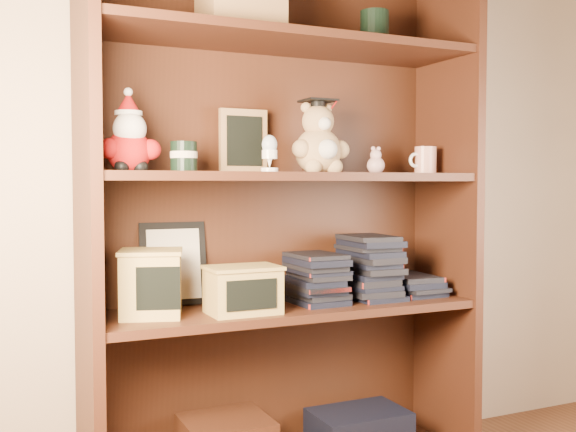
% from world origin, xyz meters
% --- Properties ---
extents(bookcase, '(1.20, 0.35, 1.60)m').
position_xyz_m(bookcase, '(-0.18, 1.36, 0.78)').
color(bookcase, '#3F1F12').
rests_on(bookcase, ground).
extents(shelf_lower, '(1.14, 0.33, 0.02)m').
position_xyz_m(shelf_lower, '(-0.18, 1.30, 0.54)').
color(shelf_lower, '#3F1F12').
rests_on(shelf_lower, ground).
extents(shelf_upper, '(1.14, 0.33, 0.02)m').
position_xyz_m(shelf_upper, '(-0.18, 1.30, 0.94)').
color(shelf_upper, '#3F1F12').
rests_on(shelf_upper, ground).
extents(santa_plush, '(0.16, 0.12, 0.23)m').
position_xyz_m(santa_plush, '(-0.65, 1.30, 1.03)').
color(santa_plush, '#A50F0F').
rests_on(santa_plush, shelf_upper).
extents(teachers_tin, '(0.08, 0.08, 0.08)m').
position_xyz_m(teachers_tin, '(-0.50, 1.30, 0.99)').
color(teachers_tin, black).
rests_on(teachers_tin, shelf_upper).
extents(chalkboard_plaque, '(0.15, 0.08, 0.20)m').
position_xyz_m(chalkboard_plaque, '(-0.28, 1.42, 1.04)').
color(chalkboard_plaque, '#9E7547').
rests_on(chalkboard_plaque, shelf_upper).
extents(egg_cup, '(0.05, 0.05, 0.11)m').
position_xyz_m(egg_cup, '(-0.27, 1.23, 1.01)').
color(egg_cup, white).
rests_on(egg_cup, shelf_upper).
extents(grad_teddy_bear, '(0.19, 0.16, 0.23)m').
position_xyz_m(grad_teddy_bear, '(-0.08, 1.30, 1.04)').
color(grad_teddy_bear, tan).
rests_on(grad_teddy_bear, shelf_upper).
extents(pink_figurine, '(0.06, 0.06, 0.09)m').
position_xyz_m(pink_figurine, '(0.13, 1.31, 0.98)').
color(pink_figurine, '#CA9E9C').
rests_on(pink_figurine, shelf_upper).
extents(teacher_mug, '(0.10, 0.07, 0.09)m').
position_xyz_m(teacher_mug, '(0.32, 1.30, 0.99)').
color(teacher_mug, silver).
rests_on(teacher_mug, shelf_upper).
extents(certificate_frame, '(0.20, 0.05, 0.25)m').
position_xyz_m(certificate_frame, '(-0.50, 1.44, 0.68)').
color(certificate_frame, black).
rests_on(certificate_frame, shelf_lower).
extents(treats_box, '(0.21, 0.21, 0.18)m').
position_xyz_m(treats_box, '(-0.60, 1.30, 0.64)').
color(treats_box, tan).
rests_on(treats_box, shelf_lower).
extents(pencils_box, '(0.21, 0.15, 0.13)m').
position_xyz_m(pencils_box, '(-0.35, 1.24, 0.62)').
color(pencils_box, tan).
rests_on(pencils_box, shelf_lower).
extents(book_stack_left, '(0.14, 0.20, 0.16)m').
position_xyz_m(book_stack_left, '(-0.08, 1.30, 0.63)').
color(book_stack_left, black).
rests_on(book_stack_left, shelf_lower).
extents(book_stack_mid, '(0.14, 0.20, 0.19)m').
position_xyz_m(book_stack_mid, '(0.11, 1.30, 0.65)').
color(book_stack_mid, black).
rests_on(book_stack_mid, shelf_lower).
extents(book_stack_right, '(0.14, 0.20, 0.06)m').
position_xyz_m(book_stack_right, '(0.28, 1.30, 0.58)').
color(book_stack_right, black).
rests_on(book_stack_right, shelf_lower).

